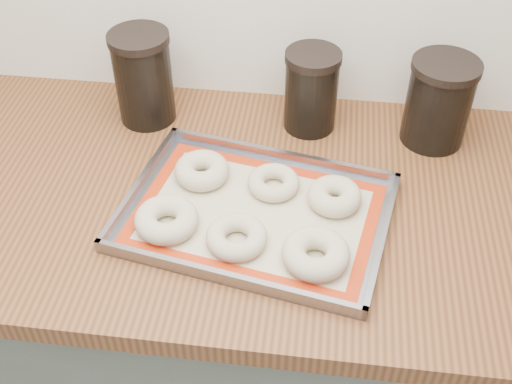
# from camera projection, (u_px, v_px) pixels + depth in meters

# --- Properties ---
(cabinet) EXTENTS (3.00, 0.65, 0.86)m
(cabinet) POSITION_uv_depth(u_px,v_px,m) (311.00, 345.00, 1.50)
(cabinet) COLOR #596458
(cabinet) RESTS_ON floor
(countertop) EXTENTS (3.06, 0.68, 0.04)m
(countertop) POSITION_uv_depth(u_px,v_px,m) (325.00, 207.00, 1.19)
(countertop) COLOR brown
(countertop) RESTS_ON cabinet
(baking_tray) EXTENTS (0.51, 0.41, 0.03)m
(baking_tray) POSITION_uv_depth(u_px,v_px,m) (256.00, 214.00, 1.14)
(baking_tray) COLOR gray
(baking_tray) RESTS_ON countertop
(baking_mat) EXTENTS (0.47, 0.36, 0.00)m
(baking_mat) POSITION_uv_depth(u_px,v_px,m) (256.00, 215.00, 1.14)
(baking_mat) COLOR #C6B793
(baking_mat) RESTS_ON baking_tray
(bagel_front_left) EXTENTS (0.13, 0.13, 0.04)m
(bagel_front_left) POSITION_uv_depth(u_px,v_px,m) (167.00, 220.00, 1.10)
(bagel_front_left) COLOR beige
(bagel_front_left) RESTS_ON baking_mat
(bagel_front_mid) EXTENTS (0.14, 0.14, 0.03)m
(bagel_front_mid) POSITION_uv_depth(u_px,v_px,m) (237.00, 237.00, 1.08)
(bagel_front_mid) COLOR beige
(bagel_front_mid) RESTS_ON baking_mat
(bagel_front_right) EXTENTS (0.15, 0.15, 0.04)m
(bagel_front_right) POSITION_uv_depth(u_px,v_px,m) (316.00, 254.00, 1.05)
(bagel_front_right) COLOR beige
(bagel_front_right) RESTS_ON baking_mat
(bagel_back_left) EXTENTS (0.13, 0.13, 0.04)m
(bagel_back_left) POSITION_uv_depth(u_px,v_px,m) (202.00, 170.00, 1.20)
(bagel_back_left) COLOR beige
(bagel_back_left) RESTS_ON baking_mat
(bagel_back_mid) EXTENTS (0.10, 0.10, 0.03)m
(bagel_back_mid) POSITION_uv_depth(u_px,v_px,m) (274.00, 183.00, 1.18)
(bagel_back_mid) COLOR beige
(bagel_back_mid) RESTS_ON baking_mat
(bagel_back_right) EXTENTS (0.11, 0.11, 0.04)m
(bagel_back_right) POSITION_uv_depth(u_px,v_px,m) (334.00, 196.00, 1.15)
(bagel_back_right) COLOR beige
(bagel_back_right) RESTS_ON baking_mat
(canister_left) EXTENTS (0.12, 0.12, 0.19)m
(canister_left) POSITION_uv_depth(u_px,v_px,m) (143.00, 77.00, 1.30)
(canister_left) COLOR black
(canister_left) RESTS_ON countertop
(canister_mid) EXTENTS (0.11, 0.11, 0.17)m
(canister_mid) POSITION_uv_depth(u_px,v_px,m) (311.00, 90.00, 1.28)
(canister_mid) COLOR black
(canister_mid) RESTS_ON countertop
(canister_right) EXTENTS (0.13, 0.13, 0.18)m
(canister_right) POSITION_uv_depth(u_px,v_px,m) (439.00, 102.00, 1.25)
(canister_right) COLOR black
(canister_right) RESTS_ON countertop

